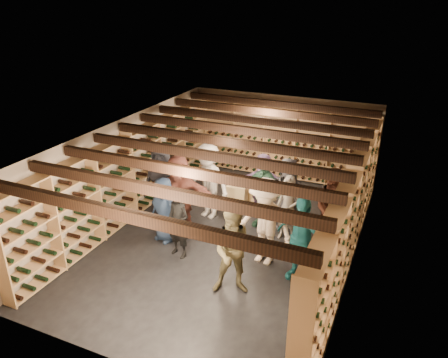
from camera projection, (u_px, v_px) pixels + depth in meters
The scene contains 23 objects.
ground at pixel (228, 236), 9.91m from camera, with size 8.00×8.00×0.00m, color black.
walls at pixel (228, 188), 9.43m from camera, with size 5.52×8.02×2.40m.
ceiling at pixel (228, 135), 8.95m from camera, with size 5.50×8.00×0.01m, color beige.
ceiling_joists at pixel (228, 142), 9.00m from camera, with size 5.40×7.12×0.18m.
wine_rack_left at pixel (129, 175), 10.43m from camera, with size 0.32×7.50×2.15m.
wine_rack_right at pixel (349, 217), 8.53m from camera, with size 0.32×7.50×2.15m.
wine_rack_back at pixel (280, 142), 12.69m from camera, with size 4.70×0.30×2.15m.
crate_stack_left at pixel (237, 197), 10.98m from camera, with size 0.53×0.37×0.68m.
crate_stack_right at pixel (254, 192), 11.28m from camera, with size 0.53×0.38×0.68m.
crate_loose at pixel (291, 188), 12.10m from camera, with size 0.50×0.33×0.17m, color tan.
person_0 at pixel (162, 183), 10.37m from camera, with size 0.91×0.59×1.86m, color black.
person_1 at pixel (178, 224), 8.93m from camera, with size 0.55×0.36×1.50m, color black.
person_2 at pixel (235, 251), 7.78m from camera, with size 0.84×0.65×1.73m, color brown.
person_3 at pixel (265, 222), 8.64m from camera, with size 1.20×0.69×1.85m, color beige.
person_4 at pixel (300, 239), 8.14m from camera, with size 1.03×0.43×1.76m, color #1D6D75.
person_5 at pixel (179, 193), 9.88m from camera, with size 1.69×0.54×1.82m, color brown.
person_6 at pixel (164, 210), 9.51m from camera, with size 0.73×0.47×1.49m, color #1B2A44.
person_7 at pixel (288, 208), 9.52m from camera, with size 0.55×0.36×1.52m, color gray.
person_8 at pixel (333, 208), 9.25m from camera, with size 0.86×0.67×1.78m, color #441F15.
person_9 at pixel (208, 181), 10.42m from camera, with size 1.21×0.69×1.87m, color #B5ADA5.
person_10 at pixel (263, 193), 10.02m from camera, with size 1.01×0.42×1.72m, color #234533.
person_11 at pixel (262, 185), 10.55m from camera, with size 1.48×0.47×1.60m, color slate.
person_12 at pixel (287, 194), 9.99m from camera, with size 0.83×0.54×1.70m, color #2E2D32.
Camera 1 is at (3.38, -7.86, 5.16)m, focal length 35.00 mm.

